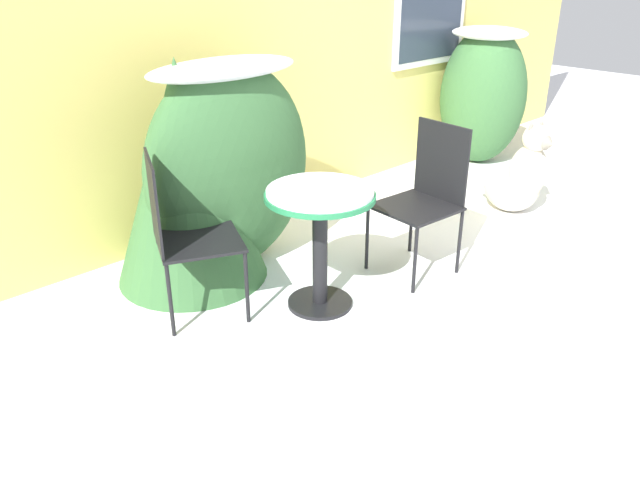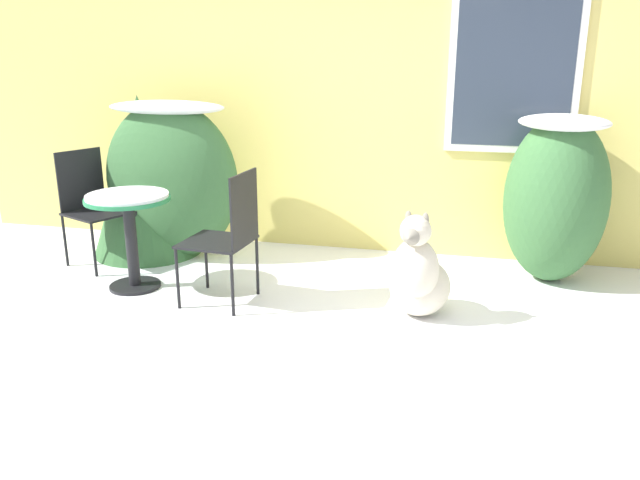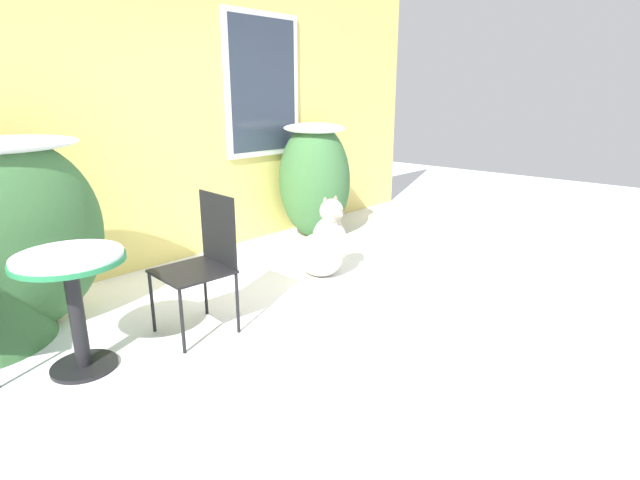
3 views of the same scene
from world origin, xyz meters
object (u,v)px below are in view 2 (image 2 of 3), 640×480
at_px(patio_table, 129,217).
at_px(dog, 418,277).
at_px(patio_chair_far_side, 228,233).
at_px(patio_chair_near_table, 92,203).

xyz_separation_m(patio_table, dog, (2.25, -0.05, -0.29)).
bearing_deg(patio_chair_far_side, patio_table, -93.27).
height_order(patio_chair_near_table, dog, patio_chair_near_table).
bearing_deg(patio_chair_far_side, dog, 97.52).
relative_size(patio_table, dog, 0.96).
xyz_separation_m(patio_table, patio_chair_near_table, (-0.64, 0.48, -0.03)).
bearing_deg(patio_chair_near_table, dog, -75.97).
height_order(patio_table, patio_chair_near_table, patio_chair_near_table).
xyz_separation_m(patio_chair_far_side, dog, (1.39, 0.07, -0.25)).
distance_m(patio_chair_near_table, dog, 2.95).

